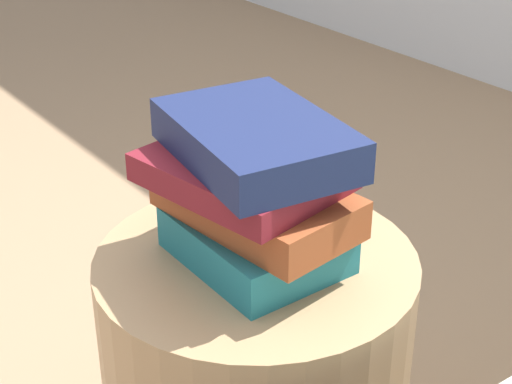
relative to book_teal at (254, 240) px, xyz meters
name	(u,v)px	position (x,y,z in m)	size (l,w,h in m)	color
book_teal	(254,240)	(0.00, 0.00, 0.00)	(0.23, 0.18, 0.06)	#1E727F
book_rust	(252,203)	(0.00, 0.00, 0.06)	(0.28, 0.15, 0.06)	#994723
book_maroon	(244,171)	(-0.01, -0.01, 0.11)	(0.25, 0.20, 0.04)	maroon
book_navy	(259,138)	(0.00, 0.01, 0.15)	(0.27, 0.19, 0.06)	#19234C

